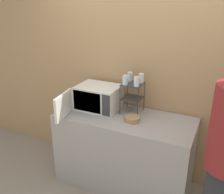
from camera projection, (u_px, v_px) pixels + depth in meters
wall_back at (137, 76)px, 3.03m from camera, size 8.00×0.06×2.60m
counter at (124, 151)px, 3.02m from camera, size 1.58×0.69×0.91m
microwave at (97, 98)px, 3.01m from camera, size 0.53×0.78×0.29m
dish_rack at (133, 92)px, 2.87m from camera, size 0.23×0.24×0.36m
glass_front_left at (125, 80)px, 2.78m from camera, size 0.06×0.06×0.11m
glass_back_right at (141, 78)px, 2.84m from camera, size 0.06×0.06×0.11m
glass_front_right at (136, 82)px, 2.73m from camera, size 0.06×0.06×0.11m
glass_back_left at (130, 77)px, 2.90m from camera, size 0.06×0.06×0.11m
bowl at (132, 119)px, 2.74m from camera, size 0.17×0.17×0.06m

